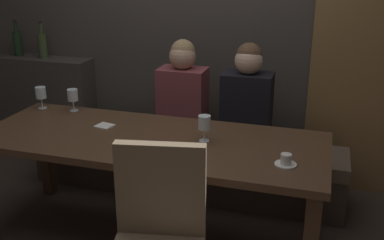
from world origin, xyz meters
name	(u,v)px	position (x,y,z in m)	size (l,w,h in m)	color
ground	(153,238)	(0.00, 0.00, 0.00)	(9.00, 9.00, 0.00)	#382D26
arched_door	(378,21)	(1.35, 1.15, 1.36)	(0.90, 0.05, 2.55)	olive
back_counter	(40,106)	(-1.55, 1.04, 0.47)	(1.10, 0.28, 0.95)	#38342F
dining_table	(150,150)	(0.00, 0.00, 0.65)	(2.20, 0.84, 0.74)	#412B1C
banquette_bench	(184,165)	(0.00, 0.70, 0.23)	(2.50, 0.44, 0.45)	#40352A
chair_near_side	(158,234)	(0.33, -0.72, 0.56)	(0.52, 0.52, 0.98)	#4C3321
diner_redhead	(183,93)	(-0.02, 0.73, 0.82)	(0.36, 0.24, 0.79)	brown
diner_bearded	(247,100)	(0.49, 0.70, 0.82)	(0.36, 0.24, 0.79)	black
wine_bottle_dark_red	(18,43)	(-1.71, 1.05, 1.07)	(0.08, 0.08, 0.33)	black
wine_bottle_pale_label	(43,45)	(-1.43, 1.03, 1.07)	(0.08, 0.08, 0.33)	#384728
wine_glass_center_front	(73,96)	(-0.73, 0.33, 0.85)	(0.08, 0.08, 0.16)	silver
wine_glass_end_right	(41,94)	(-0.99, 0.31, 0.85)	(0.08, 0.08, 0.16)	silver
wine_glass_near_left	(204,124)	(0.35, 0.04, 0.85)	(0.08, 0.08, 0.16)	silver
espresso_cup	(286,161)	(0.86, -0.16, 0.77)	(0.12, 0.12, 0.06)	white
folded_napkin	(105,126)	(-0.36, 0.09, 0.74)	(0.11, 0.10, 0.01)	silver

